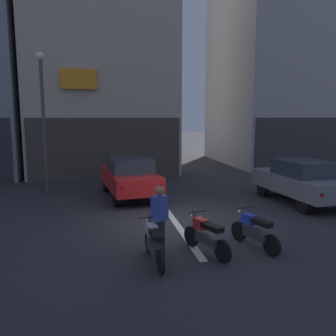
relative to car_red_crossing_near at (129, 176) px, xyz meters
name	(u,v)px	position (x,y,z in m)	size (l,w,h in m)	color
ground_plane	(175,222)	(1.09, -3.57, -0.89)	(120.00, 120.00, 0.00)	#2B2B30
lane_centre_line	(148,184)	(1.09, 2.43, -0.88)	(0.20, 18.00, 0.01)	silver
building_far_right	(294,52)	(12.48, 8.97, 6.90)	(10.14, 9.08, 15.59)	#9E9EA3
car_red_crossing_near	(129,176)	(0.00, 0.00, 0.00)	(2.27, 4.29, 1.64)	black
car_grey_parked_kerbside	(301,180)	(6.25, -2.21, 0.00)	(2.04, 4.21, 1.64)	black
car_black_down_street	(148,150)	(2.23, 10.24, 0.00)	(2.17, 4.26, 1.64)	black
street_lamp	(43,107)	(-3.44, 1.67, 2.76)	(0.36, 0.36, 5.89)	#47474C
motorcycle_silver_row_leftmost	(154,243)	(-0.02, -6.35, -0.43)	(0.55, 1.67, 0.98)	black
motorcycle_red_row_left_mid	(206,235)	(1.27, -6.13, -0.43)	(0.74, 1.57, 0.98)	black
motorcycle_blue_row_centre	(254,230)	(2.56, -6.01, -0.43)	(0.67, 1.61, 0.98)	black
person_by_motorcycles	(160,220)	(0.18, -5.98, -0.03)	(0.42, 0.36, 1.67)	#23232D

